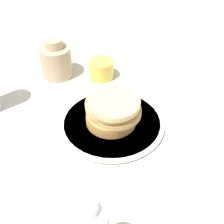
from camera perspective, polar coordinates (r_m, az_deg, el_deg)
The scene contains 6 objects.
ground_plane at distance 0.91m, azimuth 0.60°, elevation -1.12°, with size 4.00×4.00×0.00m, color #BCB7AD.
plate at distance 0.88m, azimuth 0.00°, elevation -1.96°, with size 0.30×0.30×0.01m.
pancake_stack at distance 0.85m, azimuth 0.07°, elevation 0.21°, with size 0.15×0.15×0.08m.
juice_glass at distance 1.06m, azimuth -1.92°, elevation 7.84°, with size 0.08×0.08×0.06m.
cream_jug at distance 1.07m, azimuth -10.19°, elevation 9.27°, with size 0.10×0.10×0.14m.
napkin at distance 0.78m, azimuth 16.60°, elevation -11.86°, with size 0.13×0.10×0.02m.
Camera 1 is at (0.03, 0.67, 0.61)m, focal length 50.00 mm.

